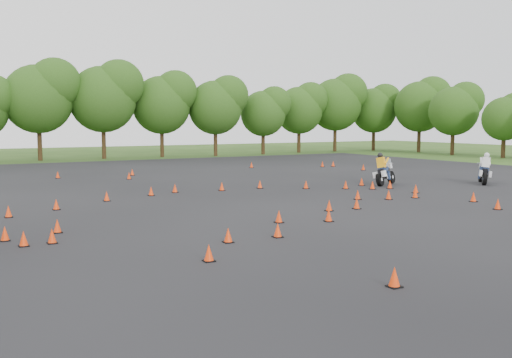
# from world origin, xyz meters

# --- Properties ---
(ground) EXTENTS (140.00, 140.00, 0.00)m
(ground) POSITION_xyz_m (0.00, 0.00, 0.00)
(ground) COLOR #2D5119
(ground) RESTS_ON ground
(asphalt_pad) EXTENTS (62.00, 62.00, 0.00)m
(asphalt_pad) POSITION_xyz_m (0.00, 6.00, 0.01)
(asphalt_pad) COLOR black
(asphalt_pad) RESTS_ON ground
(treeline) EXTENTS (87.06, 32.29, 10.58)m
(treeline) POSITION_xyz_m (2.89, 35.59, 4.56)
(treeline) COLOR #294D16
(treeline) RESTS_ON ground
(traffic_cones) EXTENTS (36.30, 32.71, 0.45)m
(traffic_cones) POSITION_xyz_m (-0.13, 5.55, 0.23)
(traffic_cones) COLOR #FF3C0A
(traffic_cones) RESTS_ON asphalt_pad
(rider_yellow) EXTENTS (2.61, 1.81, 1.95)m
(rider_yellow) POSITION_xyz_m (10.96, 7.39, 0.98)
(rider_yellow) COLOR #F2A415
(rider_yellow) RESTS_ON ground
(rider_white) EXTENTS (2.28, 2.30, 1.92)m
(rider_white) POSITION_xyz_m (16.55, 5.06, 0.96)
(rider_white) COLOR white
(rider_white) RESTS_ON ground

